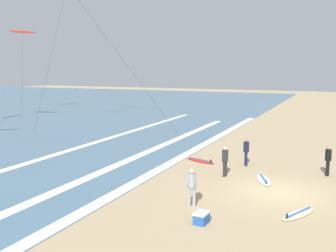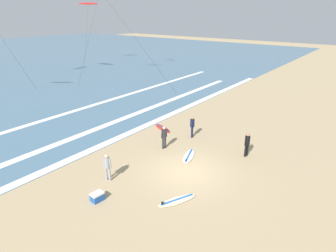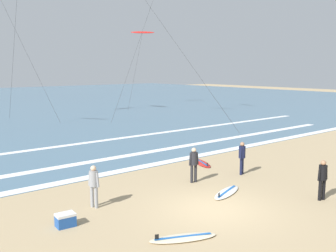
# 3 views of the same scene
# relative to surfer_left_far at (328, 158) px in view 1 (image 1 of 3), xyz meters

# --- Properties ---
(ground_plane) EXTENTS (160.00, 160.00, 0.00)m
(ground_plane) POSITION_rel_surfer_left_far_xyz_m (-3.97, 1.95, -0.96)
(ground_plane) COLOR tan
(wave_foam_shoreline) EXTENTS (48.76, 0.67, 0.01)m
(wave_foam_shoreline) POSITION_rel_surfer_left_far_xyz_m (-2.04, 8.65, -0.94)
(wave_foam_shoreline) COLOR white
(wave_foam_shoreline) RESTS_ON ocean_surface
(wave_foam_mid_break) EXTENTS (46.61, 0.65, 0.01)m
(wave_foam_mid_break) POSITION_rel_surfer_left_far_xyz_m (-4.80, 11.32, -0.94)
(wave_foam_mid_break) COLOR white
(wave_foam_mid_break) RESTS_ON ocean_surface
(wave_foam_outer_break) EXTENTS (56.04, 0.60, 0.01)m
(wave_foam_outer_break) POSITION_rel_surfer_left_far_xyz_m (-5.57, 16.45, -0.94)
(wave_foam_outer_break) COLOR white
(wave_foam_outer_break) RESTS_ON ocean_surface
(surfer_left_far) EXTENTS (0.51, 0.32, 1.60)m
(surfer_left_far) POSITION_rel_surfer_left_far_xyz_m (0.00, 0.00, 0.00)
(surfer_left_far) COLOR black
(surfer_left_far) RESTS_ON ground
(surfer_mid_group) EXTENTS (0.52, 0.32, 1.60)m
(surfer_mid_group) POSITION_rel_surfer_left_far_xyz_m (-2.25, 4.92, 0.00)
(surfer_mid_group) COLOR #232328
(surfer_mid_group) RESTS_ON ground
(surfer_left_near) EXTENTS (0.50, 0.32, 1.60)m
(surfer_left_near) POSITION_rel_surfer_left_far_xyz_m (0.48, 4.42, 0.00)
(surfer_left_near) COLOR #141938
(surfer_left_near) RESTS_ON ground
(surfer_right_near) EXTENTS (0.32, 0.51, 1.60)m
(surfer_right_near) POSITION_rel_surfer_left_far_xyz_m (-7.29, 4.93, 0.00)
(surfer_right_near) COLOR gray
(surfer_right_near) RESTS_ON ground
(surfboard_foreground_flat) EXTENTS (2.18, 1.29, 0.25)m
(surfboard_foreground_flat) POSITION_rel_surfer_left_far_xyz_m (-2.27, 2.91, -0.91)
(surfboard_foreground_flat) COLOR silver
(surfboard_foreground_flat) RESTS_ON ground
(surfboard_near_water) EXTENTS (2.16, 1.41, 0.25)m
(surfboard_near_water) POSITION_rel_surfer_left_far_xyz_m (-6.55, 0.80, -0.91)
(surfboard_near_water) COLOR beige
(surfboard_near_water) RESTS_ON ground
(surfboard_right_spare) EXTENTS (1.39, 2.16, 0.25)m
(surfboard_right_spare) POSITION_rel_surfer_left_far_xyz_m (0.46, 7.17, -0.91)
(surfboard_right_spare) COLOR red
(surfboard_right_spare) RESTS_ON ground
(kite_red_far_right) EXTENTS (6.71, 5.15, 10.06)m
(kite_red_far_right) POSITION_rel_surfer_left_far_xyz_m (17.19, 35.74, 8.83)
(kite_red_far_right) COLOR red
(kite_red_far_right) RESTS_ON ground
(cooler_box) EXTENTS (0.65, 0.50, 0.44)m
(cooler_box) POSITION_rel_surfer_left_far_xyz_m (-8.87, 3.97, -0.74)
(cooler_box) COLOR #1E4C9E
(cooler_box) RESTS_ON ground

